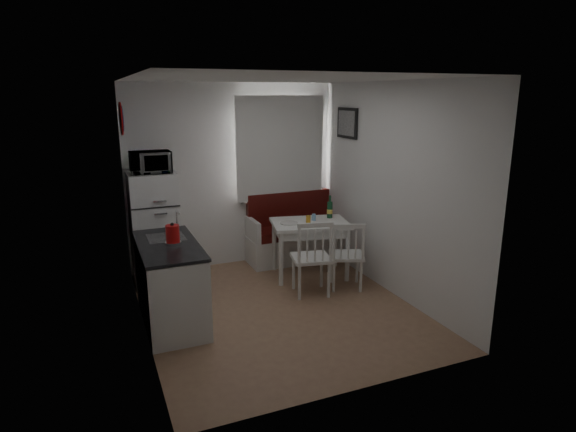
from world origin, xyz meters
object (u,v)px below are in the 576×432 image
Objects in this scene: kitchen_counter at (170,282)px; dining_table at (310,228)px; chair_right at (350,248)px; chair_left at (315,250)px; microwave at (150,162)px; kettle at (173,234)px; bench at (294,238)px; wine_bottle at (330,207)px; fridge at (155,228)px.

kitchen_counter is 2.12m from dining_table.
chair_left is at bearing -156.99° from chair_right.
chair_right is at bearing 12.33° from chair_left.
dining_table is at bearing 81.03° from chair_left.
microwave is at bearing 89.06° from kitchen_counter.
bench is at bearing 35.03° from kettle.
kettle is at bearing -160.17° from wine_bottle.
chair_right is 2.37× the size of kettle.
microwave is (-2.22, 1.18, 1.06)m from chair_right.
microwave reaches higher than bench.
fridge is (0.02, 1.24, 0.28)m from kitchen_counter.
kitchen_counter is 1.75m from chair_left.
bench is (2.06, 1.36, -0.12)m from kitchen_counter.
microwave is at bearing 169.75° from wine_bottle.
wine_bottle is at bearing -64.20° from bench.
chair_left is 1.03m from wine_bottle.
kitchen_counter is 2.47m from bench.
chair_right is (0.25, -0.66, -0.12)m from dining_table.
fridge is 0.88m from microwave.
chair_left is 1.75m from kettle.
wine_bottle is at bearing 18.27° from kitchen_counter.
chair_left is at bearing -103.22° from bench.
wine_bottle is at bearing 28.43° from dining_table.
fridge is 2.38m from wine_bottle.
fridge is at bearing 168.56° from wine_bottle.
dining_table is at bearing 132.84° from chair_right.
wine_bottle is at bearing -10.25° from microwave.
chair_right is at bearing 1.69° from kettle.
wine_bottle reaches higher than chair_right.
wine_bottle is (2.34, 0.77, 0.47)m from kitchen_counter.
chair_left is (-0.25, -0.67, -0.08)m from dining_table.
kettle reaches higher than chair_right.
kettle is at bearing -166.57° from chair_left.
microwave is at bearing -90.00° from fridge.
wine_bottle is (0.10, 0.76, 0.37)m from chair_right.
fridge is (-1.97, 0.57, 0.06)m from dining_table.
kitchen_counter is 2.25m from chair_right.
chair_left is 2.33m from microwave.
dining_table is 5.02× the size of kettle.
bench is at bearing 119.86° from chair_right.
kitchen_counter is at bearing -90.90° from fridge.
dining_table is at bearing -14.77° from microwave.
kitchen_counter is 2.67× the size of microwave.
fridge is at bearing 176.37° from dining_table.
microwave reaches higher than fridge.
kettle is (-2.19, -0.06, 0.46)m from chair_right.
dining_table is 0.72m from chair_left.
kettle is (-1.69, -0.06, 0.41)m from chair_left.
bench is 0.96× the size of fridge.
chair_right is 1.71× the size of wine_bottle.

